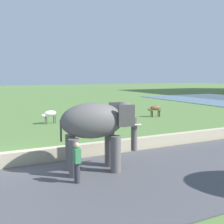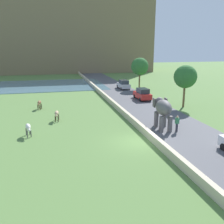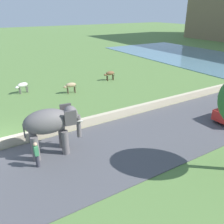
# 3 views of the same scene
# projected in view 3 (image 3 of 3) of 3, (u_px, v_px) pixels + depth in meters

# --- Properties ---
(barrier_wall) EXTENTS (0.40, 110.00, 0.69)m
(barrier_wall) POSITION_uv_depth(u_px,v_px,m) (193.00, 95.00, 23.61)
(barrier_wall) COLOR beige
(barrier_wall) RESTS_ON ground
(lake) EXTENTS (36.00, 18.00, 0.08)m
(lake) POSITION_uv_depth(u_px,v_px,m) (195.00, 56.00, 44.15)
(lake) COLOR slate
(lake) RESTS_ON ground
(elephant) EXTENTS (1.74, 3.55, 2.99)m
(elephant) POSITION_uv_depth(u_px,v_px,m) (51.00, 124.00, 13.96)
(elephant) COLOR #605B5B
(elephant) RESTS_ON ground
(person_beside_elephant) EXTENTS (0.36, 0.22, 1.63)m
(person_beside_elephant) POSITION_uv_depth(u_px,v_px,m) (37.00, 154.00, 13.09)
(person_beside_elephant) COLOR #33333D
(person_beside_elephant) RESTS_ON ground
(cow_white) EXTENTS (0.66, 1.42, 1.15)m
(cow_white) POSITION_uv_depth(u_px,v_px,m) (22.00, 86.00, 24.85)
(cow_white) COLOR silver
(cow_white) RESTS_ON ground
(cow_brown) EXTENTS (0.60, 1.42, 1.15)m
(cow_brown) POSITION_uv_depth(u_px,v_px,m) (110.00, 74.00, 29.36)
(cow_brown) COLOR brown
(cow_brown) RESTS_ON ground
(cow_tan) EXTENTS (0.54, 1.41, 1.15)m
(cow_tan) POSITION_uv_depth(u_px,v_px,m) (70.00, 86.00, 24.86)
(cow_tan) COLOR tan
(cow_tan) RESTS_ON ground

